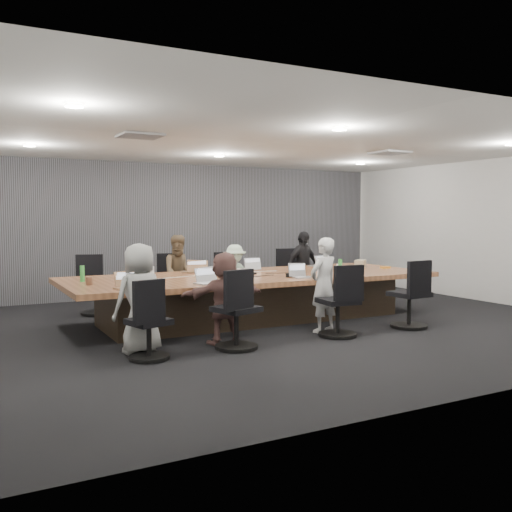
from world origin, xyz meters
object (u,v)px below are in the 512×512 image
bottle_green_right (340,266)px  canvas_bag (360,264)px  conference_table (253,295)px  person_3 (303,266)px  snack_packet (385,267)px  person_5 (225,298)px  chair_0 (96,290)px  laptop_5 (208,283)px  chair_5 (236,315)px  laptop_6 (303,277)px  laptop_4 (127,288)px  chair_7 (409,299)px  laptop_3 (318,266)px  chair_4 (149,328)px  laptop_1 (192,272)px  stapler (291,275)px  person_1 (180,273)px  chair_1 (173,287)px  person_4 (140,299)px  chair_6 (338,307)px  bottle_clear (152,273)px  chair_3 (293,278)px  mug_brown (89,281)px  person_2 (235,276)px  person_6 (324,285)px  chair_2 (227,284)px

bottle_green_right → canvas_bag: bearing=34.5°
conference_table → person_3: person_3 is taller
conference_table → snack_packet: size_ratio=36.59×
conference_table → person_5: person_5 is taller
chair_0 → laptop_5: bearing=129.4°
chair_5 → laptop_6: size_ratio=3.05×
chair_5 → laptop_4: (-1.15, 0.90, 0.32)m
chair_7 → laptop_3: bearing=84.7°
chair_4 → laptop_1: 2.96m
person_3 → person_5: person_3 is taller
stapler → person_1: bearing=120.0°
chair_1 → person_4: (-1.54, -3.05, 0.28)m
person_1 → laptop_6: (1.20, -2.15, 0.07)m
chair_1 → laptop_3: 2.75m
chair_6 → bottle_clear: bottle_clear is taller
chair_5 → bottle_green_right: bottle_green_right is taller
chair_3 → mug_brown: mug_brown is taller
chair_0 → laptop_6: bearing=153.6°
chair_0 → person_1: person_1 is taller
person_1 → person_2: bearing=7.7°
person_1 → mug_brown: bearing=-133.6°
chair_3 → chair_6: chair_6 is taller
laptop_5 → person_2: bearing=43.5°
chair_1 → stapler: bearing=117.7°
chair_1 → chair_7: 4.24m
mug_brown → snack_packet: bearing=0.3°
laptop_1 → bottle_clear: (-0.95, -0.81, 0.10)m
chair_6 → person_3: bearing=70.8°
chair_1 → mug_brown: bearing=46.8°
person_6 → person_4: bearing=-13.9°
canvas_bag → person_2: bearing=148.5°
chair_5 → canvas_bag: bearing=10.5°
conference_table → chair_7: (1.78, -1.70, 0.03)m
laptop_1 → person_6: person_6 is taller
person_2 → laptop_6: bearing=-74.7°
person_1 → chair_0: bearing=173.6°
chair_6 → person_3: (1.38, 3.05, 0.27)m
chair_0 → person_2: bearing=-170.5°
person_1 → conference_table: bearing=-53.2°
chair_3 → person_5: person_5 is taller
chair_5 → stapler: chair_5 is taller
person_3 → bottle_clear: (-3.53, -1.36, 0.15)m
laptop_3 → stapler: bearing=35.0°
chair_7 → chair_0: bearing=135.0°
laptop_1 → person_6: (1.20, -2.15, -0.06)m
laptop_1 → canvas_bag: (3.05, -0.66, 0.06)m
chair_4 → laptop_4: (0.00, 0.90, 0.37)m
conference_table → chair_2: 1.73m
laptop_1 → chair_2: bearing=-127.0°
chair_1 → chair_5: (-0.39, -3.40, 0.03)m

